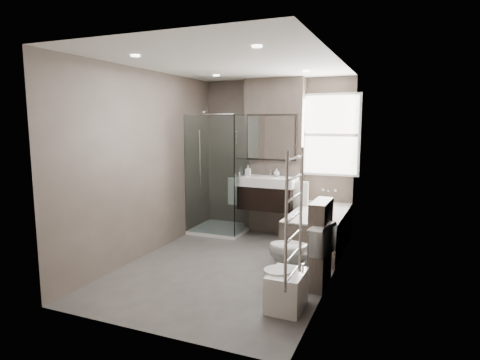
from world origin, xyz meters
The scene contains 15 objects.
room centered at (0.00, 0.00, 1.30)m, with size 2.70×3.90×2.70m.
vanity_pier centered at (0.00, 1.77, 1.30)m, with size 1.00×0.25×2.60m, color #574D45.
vanity centered at (0.00, 1.43, 0.74)m, with size 0.95×0.47×0.66m.
mirror_cabinet centered at (0.00, 1.61, 1.63)m, with size 0.86×0.08×0.76m.
towel_left centered at (-0.56, 1.40, 0.72)m, with size 0.24×0.06×0.44m, color silver.
towel_right centered at (0.56, 1.40, 0.72)m, with size 0.24×0.06×0.44m, color silver.
shower_enclosure centered at (-0.75, 1.35, 0.49)m, with size 0.90×0.90×2.00m.
bathtub centered at (0.92, 1.10, 0.32)m, with size 0.75×1.60×0.57m.
window centered at (0.90, 1.88, 1.68)m, with size 0.98×0.06×1.33m.
toilet centered at (0.97, -0.31, 0.39)m, with size 0.43×0.76×0.77m, color white.
cistern_box centered at (1.21, -0.25, 0.50)m, with size 0.19×0.55×1.00m.
bidet centered at (1.01, -0.96, 0.20)m, with size 0.41×0.48×0.50m.
towel_radiator centered at (1.25, -1.60, 1.12)m, with size 0.03×0.49×1.10m.
soap_bottle_a centered at (-0.34, 1.44, 1.09)m, with size 0.08×0.08×0.17m, color white.
soap_bottle_b centered at (0.12, 1.54, 1.06)m, with size 0.10×0.10×0.13m, color white.
Camera 1 is at (2.06, -4.70, 1.88)m, focal length 30.00 mm.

